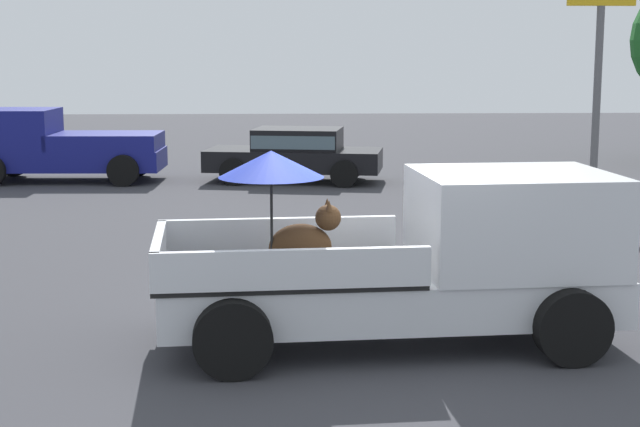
{
  "coord_description": "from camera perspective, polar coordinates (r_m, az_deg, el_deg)",
  "views": [
    {
      "loc": [
        -1.19,
        -10.4,
        3.22
      ],
      "look_at": [
        -0.66,
        2.2,
        1.1
      ],
      "focal_mm": 54.43,
      "sensor_mm": 36.0,
      "label": 1
    }
  ],
  "objects": [
    {
      "name": "ground_plane",
      "position": [
        10.95,
        4.0,
        -7.58
      ],
      "size": [
        80.0,
        80.0,
        0.0
      ],
      "primitive_type": "plane",
      "color": "#38383D"
    },
    {
      "name": "pickup_truck_red",
      "position": [
        25.06,
        -15.2,
        3.84
      ],
      "size": [
        4.86,
        2.29,
        1.8
      ],
      "rotation": [
        0.0,
        0.0,
        3.11
      ],
      "color": "black",
      "rests_on": "ground"
    },
    {
      "name": "parked_sedan_near",
      "position": [
        24.09,
        -1.44,
        3.64
      ],
      "size": [
        4.54,
        2.54,
        1.33
      ],
      "rotation": [
        0.0,
        0.0,
        2.97
      ],
      "color": "black",
      "rests_on": "ground"
    },
    {
      "name": "motel_sign",
      "position": [
        20.98,
        16.13,
        10.06
      ],
      "size": [
        1.4,
        0.16,
        5.03
      ],
      "color": "#59595B",
      "rests_on": "ground"
    },
    {
      "name": "pickup_truck_main",
      "position": [
        10.79,
        6.37,
        -2.62
      ],
      "size": [
        5.18,
        2.56,
        2.19
      ],
      "rotation": [
        0.0,
        0.0,
        0.08
      ],
      "color": "black",
      "rests_on": "ground"
    }
  ]
}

